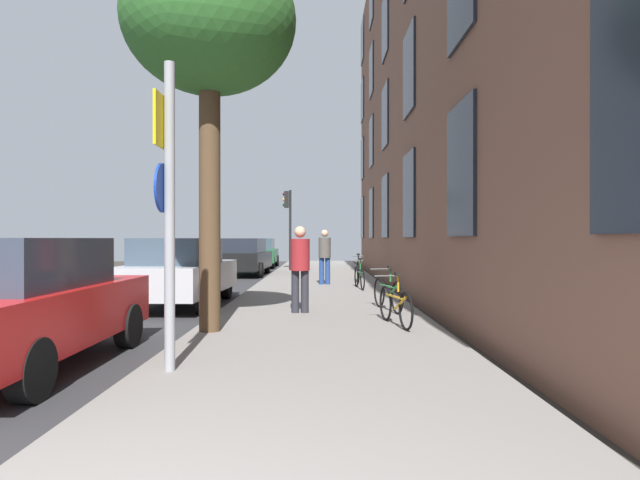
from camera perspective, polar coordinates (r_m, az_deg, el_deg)
The scene contains 17 objects.
ground_plane at distance 17.07m, azimuth -12.11°, elevation -5.30°, with size 41.80×41.80×0.00m, color #332D28.
road_asphalt at distance 17.63m, azimuth -18.83°, elevation -5.12°, with size 7.00×38.00×0.01m, color #2D2D30.
sidewalk at distance 16.70m, azimuth -0.23°, elevation -5.21°, with size 4.20×38.00×0.12m, color gray.
building_facade at distance 17.16m, azimuth 8.91°, elevation 18.04°, with size 0.56×27.00×13.75m.
sign_post at distance 6.26m, azimuth -16.30°, elevation 4.35°, with size 0.16×0.60×3.51m.
traffic_light at distance 25.37m, azimuth -3.63°, elevation 2.67°, with size 0.43×0.24×3.83m.
tree_near at distance 9.42m, azimuth -12.00°, elevation 21.83°, with size 2.81×2.81×6.25m.
bicycle_0 at distance 9.29m, azimuth 7.96°, elevation -6.91°, with size 0.49×1.69×0.93m.
bicycle_1 at distance 11.14m, azimuth 7.17°, elevation -5.69°, with size 0.53×1.72×0.94m.
bicycle_2 at distance 15.90m, azimuth 4.12°, elevation -3.96°, with size 0.42×1.72×0.93m.
bicycle_3 at distance 18.38m, azimuth 3.98°, elevation -3.33°, with size 0.42×1.66×0.99m.
pedestrian_0 at distance 10.71m, azimuth -2.33°, elevation -2.53°, with size 0.55×0.55×1.75m.
pedestrian_1 at distance 17.32m, azimuth 0.34°, elevation -1.42°, with size 0.50×0.50×1.79m.
car_0 at distance 7.43m, azimuth -29.66°, elevation -5.91°, with size 1.82×4.13×1.62m.
car_1 at distance 13.08m, azimuth -15.05°, elevation -3.26°, with size 2.00×4.54×1.62m.
car_2 at distance 23.18m, azimuth -8.22°, elevation -1.77°, with size 1.92×4.55×1.62m.
car_3 at distance 29.57m, azimuth -6.62°, elevation -1.35°, with size 1.82×4.47×1.62m.
Camera 1 is at (1.12, -1.63, 1.62)m, focal length 29.64 mm.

